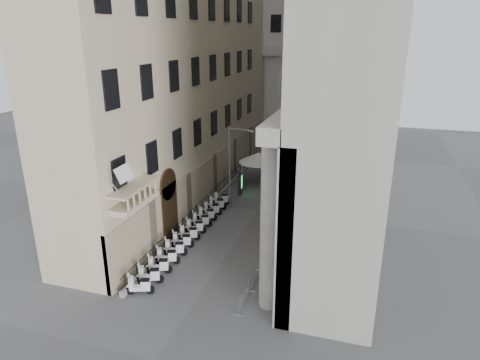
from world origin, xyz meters
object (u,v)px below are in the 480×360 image
object	(u,v)px
security_tent	(260,158)
pedestrian_a	(289,190)
pedestrian_b	(287,160)
street_lamp	(232,162)
info_kiosk	(240,184)
scooter_0	(141,294)

from	to	relation	value
security_tent	pedestrian_a	world-z (taller)	security_tent
security_tent	pedestrian_b	distance (m)	6.82
security_tent	street_lamp	size ratio (longest dim) A/B	0.56
info_kiosk	pedestrian_a	size ratio (longest dim) A/B	1.23
security_tent	street_lamp	bearing A→B (deg)	-95.58
info_kiosk	pedestrian_a	bearing A→B (deg)	-10.23
scooter_0	pedestrian_b	distance (m)	27.93
info_kiosk	pedestrian_a	world-z (taller)	info_kiosk
street_lamp	pedestrian_b	size ratio (longest dim) A/B	3.92
street_lamp	pedestrian_b	xyz separation A→B (m)	(2.34, 13.35, -3.39)
security_tent	pedestrian_a	xyz separation A→B (m)	(3.69, -3.26, -1.96)
security_tent	info_kiosk	distance (m)	3.99
street_lamp	pedestrian_a	xyz separation A→B (m)	(4.37, 3.74, -3.48)
info_kiosk	pedestrian_b	size ratio (longest dim) A/B	1.10
scooter_0	pedestrian_a	xyz separation A→B (m)	(5.55, 18.08, 0.84)
security_tent	info_kiosk	bearing A→B (deg)	-107.01
pedestrian_b	street_lamp	bearing A→B (deg)	97.66
street_lamp	info_kiosk	size ratio (longest dim) A/B	3.56
pedestrian_a	pedestrian_b	size ratio (longest dim) A/B	0.90
scooter_0	pedestrian_a	bearing A→B (deg)	-37.10
street_lamp	info_kiosk	world-z (taller)	street_lamp
street_lamp	pedestrian_a	bearing A→B (deg)	49.26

